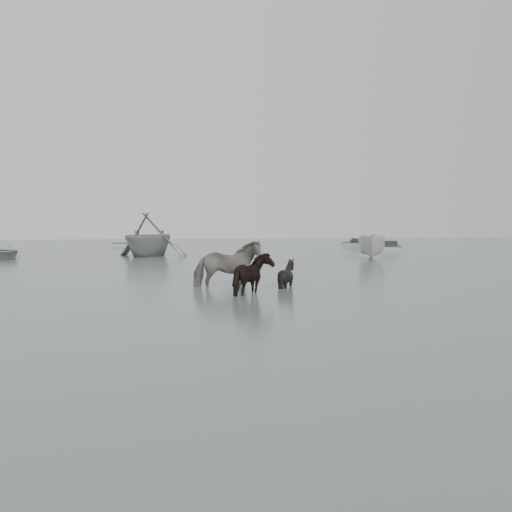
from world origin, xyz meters
name	(u,v)px	position (x,y,z in m)	size (l,w,h in m)	color
ground	(297,288)	(0.00, 0.00, 0.00)	(140.00, 140.00, 0.00)	#4E5D58
pony_pinto	(227,258)	(-1.96, 1.07, 0.90)	(0.97, 2.13, 1.80)	black
pony_dark	(254,270)	(-1.58, -1.04, 0.69)	(1.36, 1.17, 1.37)	black
pony_black	(287,267)	(-0.16, 0.53, 0.63)	(1.02, 1.15, 1.26)	black
rowboat_trail	(149,234)	(-3.37, 20.07, 1.44)	(4.72, 5.47, 2.88)	gray
boat_small	(372,245)	(9.12, 14.12, 0.81)	(1.57, 4.18, 1.62)	beige
skiff_port	(390,246)	(15.23, 23.88, 0.38)	(4.89, 1.60, 0.75)	#9C9E9C
skiff_mid	(133,243)	(-3.95, 36.87, 0.38)	(5.06, 1.60, 0.75)	#A9ACA9
skiff_star	(363,242)	(17.06, 33.03, 0.38)	(4.99, 1.60, 0.75)	#A8A8A4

